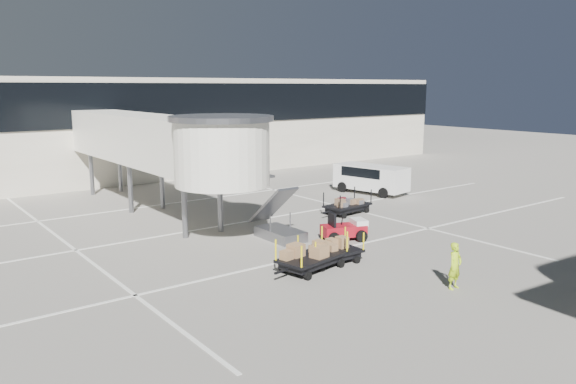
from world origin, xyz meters
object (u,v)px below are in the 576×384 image
baggage_tug (345,230)px  box_cart_near (331,252)px  box_cart_far (310,258)px  minivan (369,176)px  suitcase_cart (348,205)px  ground_worker (455,266)px

baggage_tug → box_cart_near: 3.86m
box_cart_far → minivan: minivan is taller
suitcase_cart → ground_worker: size_ratio=2.03×
box_cart_near → minivan: (12.71, 10.49, 0.66)m
suitcase_cart → ground_worker: bearing=-121.1°
box_cart_near → box_cart_far: bearing=-169.6°
ground_worker → minivan: minivan is taller
box_cart_far → ground_worker: bearing=-68.8°
baggage_tug → ground_worker: size_ratio=1.35×
suitcase_cart → box_cart_near: suitcase_cart is taller
suitcase_cart → box_cart_far: box_cart_far is taller
baggage_tug → box_cart_far: box_cart_far is taller
suitcase_cart → ground_worker: 12.70m
minivan → box_cart_far: bearing=-153.9°
baggage_tug → box_cart_far: size_ratio=0.62×
ground_worker → baggage_tug: bearing=76.1°
baggage_tug → box_cart_far: bearing=-128.4°
suitcase_cart → box_cart_far: bearing=-147.1°
box_cart_far → ground_worker: 5.62m
box_cart_far → baggage_tug: bearing=20.8°
box_cart_near → ground_worker: bearing=-68.9°
suitcase_cart → box_cart_near: size_ratio=1.08×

